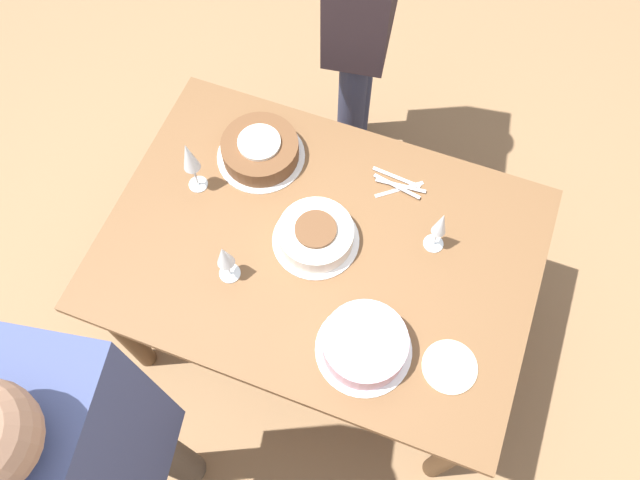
{
  "coord_description": "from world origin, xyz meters",
  "views": [
    {
      "loc": [
        -0.29,
        0.78,
        2.52
      ],
      "look_at": [
        0.0,
        0.0,
        0.79
      ],
      "focal_mm": 35.0,
      "sensor_mm": 36.0,
      "label": 1
    }
  ],
  "objects_px": {
    "cake_back_decorated": "(365,345)",
    "wine_glass_near": "(225,257)",
    "cake_center_white": "(316,235)",
    "person_watching": "(99,474)",
    "cake_front_chocolate": "(260,150)",
    "wine_glass_extra": "(440,225)",
    "wine_glass_far": "(189,158)"
  },
  "relations": [
    {
      "from": "cake_front_chocolate",
      "to": "wine_glass_near",
      "type": "height_order",
      "value": "wine_glass_near"
    },
    {
      "from": "cake_center_white",
      "to": "cake_back_decorated",
      "type": "xyz_separation_m",
      "value": [
        -0.26,
        0.28,
        0.01
      ]
    },
    {
      "from": "cake_back_decorated",
      "to": "person_watching",
      "type": "relative_size",
      "value": 0.17
    },
    {
      "from": "wine_glass_far",
      "to": "person_watching",
      "type": "bearing_deg",
      "value": 104.08
    },
    {
      "from": "cake_front_chocolate",
      "to": "cake_back_decorated",
      "type": "height_order",
      "value": "cake_back_decorated"
    },
    {
      "from": "wine_glass_far",
      "to": "wine_glass_extra",
      "type": "bearing_deg",
      "value": -175.34
    },
    {
      "from": "cake_front_chocolate",
      "to": "cake_back_decorated",
      "type": "xyz_separation_m",
      "value": [
        -0.54,
        0.51,
        0.01
      ]
    },
    {
      "from": "cake_back_decorated",
      "to": "wine_glass_near",
      "type": "relative_size",
      "value": 1.55
    },
    {
      "from": "cake_center_white",
      "to": "cake_back_decorated",
      "type": "height_order",
      "value": "cake_back_decorated"
    },
    {
      "from": "wine_glass_extra",
      "to": "cake_center_white",
      "type": "bearing_deg",
      "value": 18.6
    },
    {
      "from": "wine_glass_near",
      "to": "person_watching",
      "type": "height_order",
      "value": "person_watching"
    },
    {
      "from": "cake_center_white",
      "to": "wine_glass_extra",
      "type": "height_order",
      "value": "wine_glass_extra"
    },
    {
      "from": "cake_center_white",
      "to": "cake_front_chocolate",
      "type": "relative_size",
      "value": 0.93
    },
    {
      "from": "cake_front_chocolate",
      "to": "wine_glass_extra",
      "type": "height_order",
      "value": "wine_glass_extra"
    },
    {
      "from": "wine_glass_near",
      "to": "wine_glass_extra",
      "type": "bearing_deg",
      "value": -150.35
    },
    {
      "from": "cake_front_chocolate",
      "to": "wine_glass_near",
      "type": "xyz_separation_m",
      "value": [
        -0.08,
        0.43,
        0.09
      ]
    },
    {
      "from": "cake_front_chocolate",
      "to": "cake_center_white",
      "type": "bearing_deg",
      "value": 141.12
    },
    {
      "from": "cake_center_white",
      "to": "wine_glass_far",
      "type": "xyz_separation_m",
      "value": [
        0.44,
        -0.05,
        0.12
      ]
    },
    {
      "from": "cake_back_decorated",
      "to": "wine_glass_far",
      "type": "height_order",
      "value": "wine_glass_far"
    },
    {
      "from": "cake_center_white",
      "to": "cake_back_decorated",
      "type": "distance_m",
      "value": 0.38
    },
    {
      "from": "cake_back_decorated",
      "to": "wine_glass_near",
      "type": "bearing_deg",
      "value": -10.07
    },
    {
      "from": "wine_glass_near",
      "to": "person_watching",
      "type": "distance_m",
      "value": 0.66
    },
    {
      "from": "wine_glass_far",
      "to": "cake_front_chocolate",
      "type": "bearing_deg",
      "value": -130.64
    },
    {
      "from": "cake_center_white",
      "to": "wine_glass_extra",
      "type": "distance_m",
      "value": 0.38
    },
    {
      "from": "wine_glass_far",
      "to": "cake_back_decorated",
      "type": "bearing_deg",
      "value": 154.07
    },
    {
      "from": "cake_center_white",
      "to": "cake_front_chocolate",
      "type": "height_order",
      "value": "cake_front_chocolate"
    },
    {
      "from": "cake_center_white",
      "to": "wine_glass_near",
      "type": "distance_m",
      "value": 0.3
    },
    {
      "from": "cake_back_decorated",
      "to": "wine_glass_near",
      "type": "xyz_separation_m",
      "value": [
        0.47,
        -0.08,
        0.08
      ]
    },
    {
      "from": "cake_front_chocolate",
      "to": "person_watching",
      "type": "xyz_separation_m",
      "value": [
        -0.08,
        1.08,
        0.22
      ]
    },
    {
      "from": "wine_glass_extra",
      "to": "cake_front_chocolate",
      "type": "bearing_deg",
      "value": -9.94
    },
    {
      "from": "cake_center_white",
      "to": "person_watching",
      "type": "bearing_deg",
      "value": 76.08
    },
    {
      "from": "wine_glass_far",
      "to": "person_watching",
      "type": "distance_m",
      "value": 0.94
    }
  ]
}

